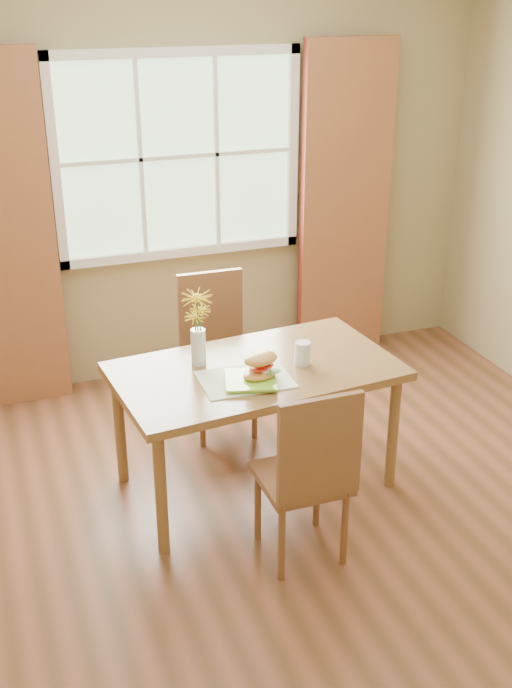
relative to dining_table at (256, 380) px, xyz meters
The scene contains 12 objects.
room 0.80m from the dining_table, 85.27° to the right, with size 4.24×3.84×2.74m.
window 1.75m from the dining_table, 88.90° to the left, with size 1.62×0.06×1.32m.
curtain_left 1.87m from the dining_table, 128.12° to the left, with size 0.65×0.08×2.20m, color maroon.
curtain_right 1.91m from the dining_table, 50.46° to the left, with size 0.65×0.08×2.20m, color maroon.
dining_table is the anchor object (origin of this frame).
chair_near 0.71m from the dining_table, 90.00° to the right, with size 0.39×0.39×0.94m.
chair_far 0.71m from the dining_table, 89.86° to the left, with size 0.41×0.41×0.96m.
placemat 0.17m from the dining_table, 130.05° to the right, with size 0.45×0.33×0.01m, color silver.
plate 0.20m from the dining_table, 117.92° to the right, with size 0.25×0.25×0.01m, color #82C832.
croissant_sandwich 0.23m from the dining_table, 101.58° to the right, with size 0.21×0.17×0.14m.
water_glass 0.28m from the dining_table, 10.74° to the right, with size 0.08×0.08×0.12m.
flower_vase 0.43m from the dining_table, 152.06° to the left, with size 0.16×0.16×0.40m.
Camera 1 is at (-1.30, -3.15, 2.53)m, focal length 42.00 mm.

